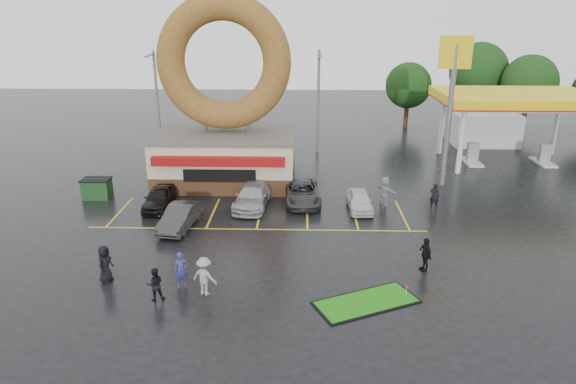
{
  "coord_description": "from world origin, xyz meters",
  "views": [
    {
      "loc": [
        2.68,
        -24.27,
        12.17
      ],
      "look_at": [
        1.84,
        3.84,
        2.2
      ],
      "focal_mm": 32.0,
      "sensor_mm": 36.0,
      "label": 1
    }
  ],
  "objects_px": {
    "streetlight_right": "(453,98)",
    "car_dgrey": "(180,217)",
    "person_blue": "(181,270)",
    "gas_station": "(501,113)",
    "shell_sign": "(452,84)",
    "car_white": "(360,200)",
    "streetlight_mid": "(318,100)",
    "putting_green": "(366,302)",
    "car_silver": "(252,196)",
    "dumpster": "(97,189)",
    "car_grey": "(302,193)",
    "car_black": "(159,198)",
    "donut_shop": "(226,121)",
    "streetlight_left": "(157,101)",
    "person_cameraman": "(425,254)"
  },
  "relations": [
    {
      "from": "streetlight_right",
      "to": "car_dgrey",
      "type": "bearing_deg",
      "value": -138.08
    },
    {
      "from": "shell_sign",
      "to": "car_white",
      "type": "distance_m",
      "value": 10.81
    },
    {
      "from": "donut_shop",
      "to": "putting_green",
      "type": "height_order",
      "value": "donut_shop"
    },
    {
      "from": "person_blue",
      "to": "car_dgrey",
      "type": "bearing_deg",
      "value": 85.85
    },
    {
      "from": "putting_green",
      "to": "shell_sign",
      "type": "bearing_deg",
      "value": 65.69
    },
    {
      "from": "shell_sign",
      "to": "streetlight_mid",
      "type": "bearing_deg",
      "value": 135.27
    },
    {
      "from": "streetlight_right",
      "to": "putting_green",
      "type": "relative_size",
      "value": 1.81
    },
    {
      "from": "donut_shop",
      "to": "car_silver",
      "type": "relative_size",
      "value": 2.73
    },
    {
      "from": "streetlight_left",
      "to": "car_grey",
      "type": "distance_m",
      "value": 17.87
    },
    {
      "from": "person_blue",
      "to": "streetlight_left",
      "type": "bearing_deg",
      "value": 89.44
    },
    {
      "from": "shell_sign",
      "to": "car_black",
      "type": "height_order",
      "value": "shell_sign"
    },
    {
      "from": "car_black",
      "to": "putting_green",
      "type": "height_order",
      "value": "car_black"
    },
    {
      "from": "shell_sign",
      "to": "car_white",
      "type": "xyz_separation_m",
      "value": [
        -6.63,
        -5.22,
        -6.75
      ]
    },
    {
      "from": "car_dgrey",
      "to": "car_white",
      "type": "height_order",
      "value": "car_dgrey"
    },
    {
      "from": "car_dgrey",
      "to": "dumpster",
      "type": "height_order",
      "value": "car_dgrey"
    },
    {
      "from": "donut_shop",
      "to": "streetlight_right",
      "type": "height_order",
      "value": "donut_shop"
    },
    {
      "from": "car_white",
      "to": "person_cameraman",
      "type": "height_order",
      "value": "person_cameraman"
    },
    {
      "from": "streetlight_mid",
      "to": "car_white",
      "type": "height_order",
      "value": "streetlight_mid"
    },
    {
      "from": "person_blue",
      "to": "person_cameraman",
      "type": "distance_m",
      "value": 11.8
    },
    {
      "from": "streetlight_right",
      "to": "car_black",
      "type": "height_order",
      "value": "streetlight_right"
    },
    {
      "from": "streetlight_mid",
      "to": "car_silver",
      "type": "relative_size",
      "value": 1.82
    },
    {
      "from": "person_blue",
      "to": "gas_station",
      "type": "bearing_deg",
      "value": 29.11
    },
    {
      "from": "person_blue",
      "to": "dumpster",
      "type": "height_order",
      "value": "person_blue"
    },
    {
      "from": "streetlight_mid",
      "to": "car_silver",
      "type": "xyz_separation_m",
      "value": [
        -4.58,
        -13.76,
        -4.06
      ]
    },
    {
      "from": "streetlight_left",
      "to": "person_blue",
      "type": "relative_size",
      "value": 5.18
    },
    {
      "from": "streetlight_right",
      "to": "person_blue",
      "type": "relative_size",
      "value": 5.18
    },
    {
      "from": "streetlight_mid",
      "to": "putting_green",
      "type": "distance_m",
      "value": 25.89
    },
    {
      "from": "car_silver",
      "to": "person_blue",
      "type": "relative_size",
      "value": 2.85
    },
    {
      "from": "car_white",
      "to": "streetlight_mid",
      "type": "bearing_deg",
      "value": 97.72
    },
    {
      "from": "gas_station",
      "to": "car_silver",
      "type": "relative_size",
      "value": 2.76
    },
    {
      "from": "streetlight_mid",
      "to": "dumpster",
      "type": "xyz_separation_m",
      "value": [
        -15.38,
        -12.46,
        -4.13
      ]
    },
    {
      "from": "dumpster",
      "to": "person_blue",
      "type": "bearing_deg",
      "value": -55.76
    },
    {
      "from": "car_silver",
      "to": "dumpster",
      "type": "distance_m",
      "value": 10.88
    },
    {
      "from": "car_black",
      "to": "dumpster",
      "type": "height_order",
      "value": "car_black"
    },
    {
      "from": "streetlight_left",
      "to": "car_silver",
      "type": "bearing_deg",
      "value": -53.56
    },
    {
      "from": "donut_shop",
      "to": "car_dgrey",
      "type": "bearing_deg",
      "value": -99.08
    },
    {
      "from": "streetlight_right",
      "to": "car_white",
      "type": "distance_m",
      "value": 18.41
    },
    {
      "from": "streetlight_mid",
      "to": "donut_shop",
      "type": "bearing_deg",
      "value": -131.38
    },
    {
      "from": "car_grey",
      "to": "car_white",
      "type": "bearing_deg",
      "value": -21.74
    },
    {
      "from": "streetlight_left",
      "to": "person_blue",
      "type": "height_order",
      "value": "streetlight_left"
    },
    {
      "from": "shell_sign",
      "to": "streetlight_right",
      "type": "distance_m",
      "value": 10.68
    },
    {
      "from": "donut_shop",
      "to": "person_blue",
      "type": "height_order",
      "value": "donut_shop"
    },
    {
      "from": "car_grey",
      "to": "dumpster",
      "type": "distance_m",
      "value": 14.06
    },
    {
      "from": "car_grey",
      "to": "putting_green",
      "type": "height_order",
      "value": "car_grey"
    },
    {
      "from": "car_white",
      "to": "putting_green",
      "type": "bearing_deg",
      "value": -95.95
    },
    {
      "from": "shell_sign",
      "to": "putting_green",
      "type": "xyz_separation_m",
      "value": [
        -7.45,
        -16.49,
        -7.34
      ]
    },
    {
      "from": "car_silver",
      "to": "car_grey",
      "type": "bearing_deg",
      "value": 19.52
    },
    {
      "from": "donut_shop",
      "to": "shell_sign",
      "type": "height_order",
      "value": "donut_shop"
    },
    {
      "from": "gas_station",
      "to": "putting_green",
      "type": "relative_size",
      "value": 2.74
    },
    {
      "from": "dumpster",
      "to": "car_dgrey",
      "type": "bearing_deg",
      "value": -37.36
    }
  ]
}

